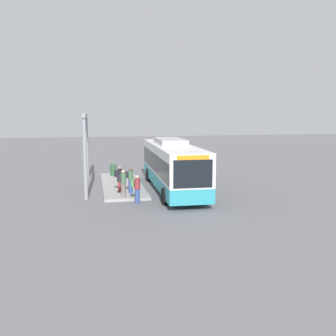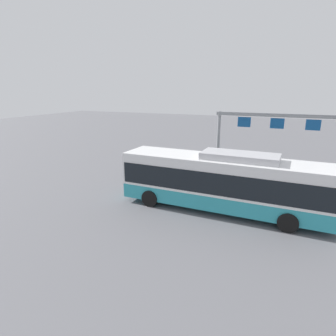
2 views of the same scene
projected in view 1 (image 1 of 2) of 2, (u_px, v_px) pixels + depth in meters
ground_plane at (172, 190)px, 25.60m from camera, size 120.00×120.00×0.00m
platform_curb at (122, 185)px, 27.11m from camera, size 10.00×2.80×0.16m
bus_main at (172, 164)px, 25.34m from camera, size 11.70×2.89×3.46m
person_boarding at (137, 188)px, 21.70m from camera, size 0.48×0.60×1.67m
person_waiting_near at (130, 179)px, 23.76m from camera, size 0.42×0.58×1.67m
person_waiting_mid at (123, 183)px, 22.58m from camera, size 0.39×0.56×1.67m
person_waiting_far at (120, 178)px, 24.25m from camera, size 0.50×0.60×1.67m
platform_sign_gantry at (86, 135)px, 26.19m from camera, size 8.46×0.24×5.20m
trash_bin at (113, 170)px, 30.48m from camera, size 0.52×0.52×0.90m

